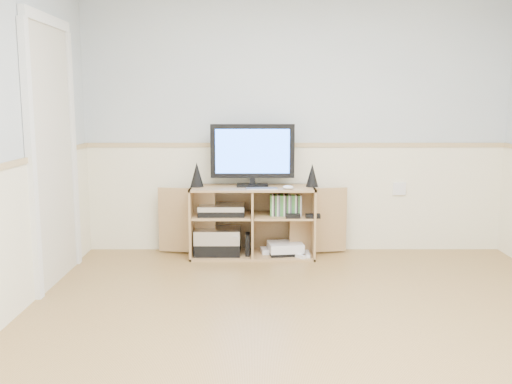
# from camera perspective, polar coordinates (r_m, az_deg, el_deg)

# --- Properties ---
(room) EXTENTS (4.04, 4.54, 2.54)m
(room) POSITION_cam_1_polar(r_m,az_deg,el_deg) (3.32, 5.58, 5.37)
(room) COLOR #A48149
(room) RESTS_ON ground
(media_cabinet) EXTENTS (1.78, 0.43, 0.65)m
(media_cabinet) POSITION_cam_1_polar(r_m,az_deg,el_deg) (5.34, -0.35, -2.79)
(media_cabinet) COLOR tan
(media_cabinet) RESTS_ON floor
(monitor) EXTENTS (0.77, 0.18, 0.57)m
(monitor) POSITION_cam_1_polar(r_m,az_deg,el_deg) (5.25, -0.36, 3.93)
(monitor) COLOR black
(monitor) RESTS_ON media_cabinet
(speaker_left) EXTENTS (0.12, 0.12, 0.23)m
(speaker_left) POSITION_cam_1_polar(r_m,az_deg,el_deg) (5.27, -5.94, 1.76)
(speaker_left) COLOR black
(speaker_left) RESTS_ON media_cabinet
(speaker_right) EXTENTS (0.11, 0.11, 0.21)m
(speaker_right) POSITION_cam_1_polar(r_m,az_deg,el_deg) (5.27, 5.64, 1.68)
(speaker_right) COLOR black
(speaker_right) RESTS_ON media_cabinet
(keyboard) EXTENTS (0.29, 0.13, 0.01)m
(keyboard) POSITION_cam_1_polar(r_m,az_deg,el_deg) (5.10, 0.58, 0.34)
(keyboard) COLOR silver
(keyboard) RESTS_ON media_cabinet
(mouse) EXTENTS (0.11, 0.08, 0.04)m
(mouse) POSITION_cam_1_polar(r_m,az_deg,el_deg) (5.10, 3.24, 0.47)
(mouse) COLOR white
(mouse) RESTS_ON media_cabinet
(av_components) EXTENTS (0.51, 0.31, 0.47)m
(av_components) POSITION_cam_1_polar(r_m,az_deg,el_deg) (5.33, -3.67, -4.10)
(av_components) COLOR black
(av_components) RESTS_ON media_cabinet
(game_consoles) EXTENTS (0.46, 0.30, 0.11)m
(game_consoles) POSITION_cam_1_polar(r_m,az_deg,el_deg) (5.35, 2.82, -5.67)
(game_consoles) COLOR white
(game_consoles) RESTS_ON media_cabinet
(game_cases) EXTENTS (0.28, 0.13, 0.19)m
(game_cases) POSITION_cam_1_polar(r_m,az_deg,el_deg) (5.25, 2.98, -1.31)
(game_cases) COLOR #3F8C3F
(game_cases) RESTS_ON media_cabinet
(wall_outlet) EXTENTS (0.12, 0.03, 0.12)m
(wall_outlet) POSITION_cam_1_polar(r_m,az_deg,el_deg) (5.64, 14.13, 0.33)
(wall_outlet) COLOR white
(wall_outlet) RESTS_ON wall_back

